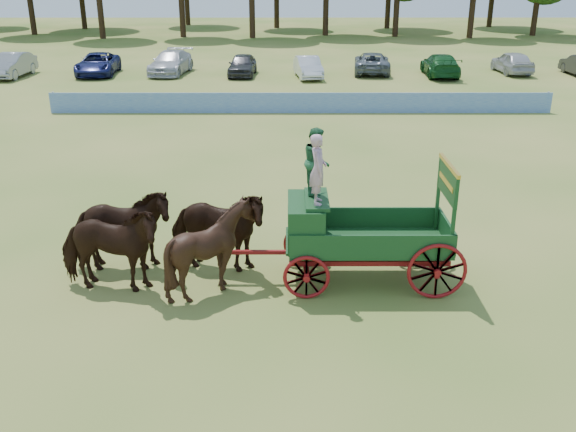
# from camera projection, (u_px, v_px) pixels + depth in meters

# --- Properties ---
(ground) EXTENTS (160.00, 160.00, 0.00)m
(ground) POSITION_uv_depth(u_px,v_px,m) (353.00, 264.00, 16.65)
(ground) COLOR #A18F48
(ground) RESTS_ON ground
(horse_lead_left) EXTENTS (2.70, 1.45, 2.18)m
(horse_lead_left) POSITION_uv_depth(u_px,v_px,m) (109.00, 249.00, 14.93)
(horse_lead_left) COLOR black
(horse_lead_left) RESTS_ON ground
(horse_lead_right) EXTENTS (2.67, 1.38, 2.18)m
(horse_lead_right) POSITION_uv_depth(u_px,v_px,m) (120.00, 231.00, 15.95)
(horse_lead_right) COLOR black
(horse_lead_right) RESTS_ON ground
(horse_wheel_left) EXTENTS (2.10, 1.90, 2.19)m
(horse_wheel_left) POSITION_uv_depth(u_px,v_px,m) (212.00, 249.00, 14.93)
(horse_wheel_left) COLOR black
(horse_wheel_left) RESTS_ON ground
(horse_wheel_right) EXTENTS (2.76, 1.63, 2.18)m
(horse_wheel_right) POSITION_uv_depth(u_px,v_px,m) (217.00, 230.00, 15.95)
(horse_wheel_right) COLOR black
(horse_wheel_right) RESTS_ON ground
(farm_dray) EXTENTS (6.00, 2.00, 3.77)m
(farm_dray) POSITION_uv_depth(u_px,v_px,m) (337.00, 217.00, 15.26)
(farm_dray) COLOR maroon
(farm_dray) RESTS_ON ground
(sponsor_banner) EXTENTS (26.00, 0.08, 1.05)m
(sponsor_banner) POSITION_uv_depth(u_px,v_px,m) (301.00, 103.00, 33.19)
(sponsor_banner) COLOR #2054B2
(sponsor_banner) RESTS_ON ground
(parked_cars) EXTENTS (52.38, 7.44, 1.64)m
(parked_cars) POSITION_uv_depth(u_px,v_px,m) (321.00, 64.00, 44.49)
(parked_cars) COLOR silver
(parked_cars) RESTS_ON ground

